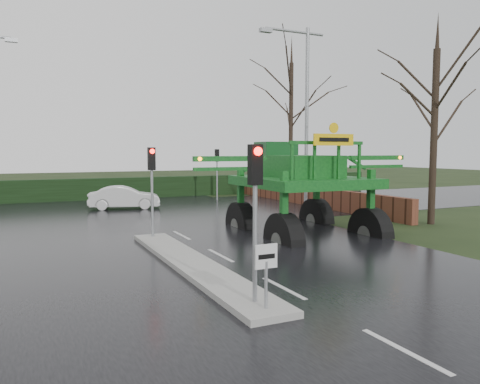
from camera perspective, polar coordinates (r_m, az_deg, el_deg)
name	(u,v)px	position (r m, az deg, el deg)	size (l,w,h in m)	color
ground	(283,289)	(11.80, 5.30, -11.68)	(140.00, 140.00, 0.00)	black
road_main	(167,228)	(20.82, -8.86, -4.40)	(14.00, 80.00, 0.02)	black
road_cross	(136,212)	(26.58, -12.52, -2.43)	(80.00, 12.00, 0.02)	black
median_island	(193,264)	(13.88, -5.81, -8.77)	(1.20, 10.00, 0.16)	gray
hedge_row	(111,189)	(34.31, -15.49, 0.41)	(44.00, 0.90, 1.50)	black
brick_wall	(298,194)	(30.56, 7.03, -0.27)	(0.40, 20.00, 1.20)	#592D1E
keep_left_sign	(266,266)	(9.64, 3.20, -8.96)	(0.50, 0.07, 1.35)	gray
traffic_signal_near	(255,189)	(9.82, 1.88, 0.38)	(0.26, 0.33, 3.52)	gray
traffic_signal_mid	(152,172)	(17.80, -10.70, 2.36)	(0.26, 0.33, 3.52)	gray
traffic_signal_far	(217,163)	(32.17, -2.83, 3.57)	(0.26, 0.33, 3.52)	gray
street_light_right	(302,103)	(25.95, 7.58, 10.72)	(3.85, 0.30, 10.00)	gray
tree_right_near	(435,111)	(23.42, 22.66, 9.05)	(5.60, 5.60, 9.64)	black
tree_right_far	(291,110)	(36.13, 6.24, 9.91)	(7.00, 7.00, 12.05)	black
crop_sprayer	(281,171)	(17.45, 5.00, 2.51)	(9.96, 6.33, 5.56)	black
white_sedan	(125,209)	(28.23, -13.89, -2.04)	(1.42, 4.06, 1.34)	silver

